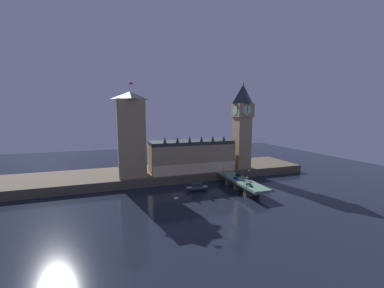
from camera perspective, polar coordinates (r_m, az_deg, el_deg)
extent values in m
plane|color=black|center=(143.22, -3.87, -11.97)|extent=(400.00, 400.00, 0.00)
cube|color=brown|center=(178.78, -7.16, -7.13)|extent=(220.00, 42.00, 5.77)
cube|color=tan|center=(174.17, -0.17, -3.18)|extent=(60.95, 22.02, 19.64)
cube|color=beige|center=(165.18, 1.08, -5.98)|extent=(60.95, 0.20, 7.07)
cube|color=#2D3338|center=(172.52, -0.17, 0.42)|extent=(60.95, 20.26, 2.40)
cone|color=#2D3338|center=(157.36, -6.60, 0.95)|extent=(2.40, 2.40, 4.32)
cone|color=#2D3338|center=(159.44, -3.54, 1.06)|extent=(2.40, 2.40, 4.32)
cone|color=#2D3338|center=(161.95, -0.57, 1.17)|extent=(2.40, 2.40, 4.32)
cone|color=#2D3338|center=(164.89, 2.31, 1.27)|extent=(2.40, 2.40, 4.32)
cone|color=#2D3338|center=(168.22, 5.07, 1.37)|extent=(2.40, 2.40, 4.32)
cone|color=#2D3338|center=(171.94, 7.73, 1.46)|extent=(2.40, 2.40, 4.32)
cube|color=tan|center=(185.08, 11.96, 0.36)|extent=(10.78, 10.78, 39.28)
cube|color=tan|center=(183.83, 12.16, 7.98)|extent=(12.72, 12.72, 9.89)
cylinder|color=#B7E5B7|center=(178.30, 13.25, 7.98)|extent=(6.78, 0.25, 6.78)
cylinder|color=#B7E5B7|center=(189.42, 11.14, 7.98)|extent=(6.78, 0.25, 6.78)
cylinder|color=#B7E5B7|center=(187.26, 13.88, 7.92)|extent=(0.25, 6.78, 6.78)
cylinder|color=#B7E5B7|center=(180.58, 10.38, 8.04)|extent=(0.25, 6.78, 6.78)
cube|color=black|center=(178.16, 13.29, 8.15)|extent=(0.36, 0.10, 5.09)
pyramid|color=#2D3338|center=(184.43, 12.27, 11.76)|extent=(12.72, 12.72, 14.44)
sphere|color=gold|center=(185.25, 12.34, 14.24)|extent=(1.60, 1.60, 1.60)
cube|color=tan|center=(162.17, -14.53, 1.40)|extent=(17.50, 17.50, 50.91)
pyramid|color=#2D3338|center=(161.85, -14.85, 11.31)|extent=(17.85, 17.85, 5.14)
cylinder|color=#99999E|center=(162.37, -14.91, 13.27)|extent=(0.24, 0.24, 6.00)
cube|color=red|center=(162.70, -14.54, 14.02)|extent=(2.00, 0.08, 1.20)
cube|color=slate|center=(152.67, 11.89, -8.75)|extent=(11.10, 46.00, 1.40)
cube|color=brown|center=(144.28, 14.24, -11.04)|extent=(9.43, 3.20, 4.75)
cube|color=brown|center=(153.54, 11.86, -9.85)|extent=(9.43, 3.20, 4.75)
cube|color=brown|center=(163.09, 9.78, -8.78)|extent=(9.43, 3.20, 4.75)
cube|color=navy|center=(153.42, 10.59, -8.16)|extent=(1.88, 4.31, 0.72)
cube|color=black|center=(153.27, 10.59, -7.94)|extent=(1.54, 1.94, 0.45)
cylinder|color=black|center=(154.18, 10.05, -8.15)|extent=(0.22, 0.64, 0.64)
cylinder|color=black|center=(155.03, 10.63, -8.08)|extent=(0.22, 0.64, 0.64)
cylinder|color=black|center=(151.93, 10.54, -8.39)|extent=(0.22, 0.64, 0.64)
cylinder|color=black|center=(152.79, 11.13, -8.32)|extent=(0.22, 0.64, 0.64)
cube|color=#235633|center=(140.84, 13.69, -9.61)|extent=(1.79, 4.70, 0.87)
cube|color=black|center=(140.65, 13.70, -9.35)|extent=(1.47, 2.12, 0.45)
cylinder|color=black|center=(141.66, 13.07, -9.62)|extent=(0.22, 0.64, 0.64)
cylinder|color=black|center=(142.54, 13.66, -9.53)|extent=(0.22, 0.64, 0.64)
cylinder|color=black|center=(139.31, 13.72, -9.92)|extent=(0.22, 0.64, 0.64)
cylinder|color=black|center=(140.20, 14.31, -9.83)|extent=(0.22, 0.64, 0.64)
cube|color=white|center=(150.04, 13.58, -8.59)|extent=(1.87, 4.09, 0.70)
cube|color=black|center=(149.88, 13.58, -8.38)|extent=(1.54, 1.84, 0.45)
cylinder|color=black|center=(149.54, 14.13, -8.75)|extent=(0.22, 0.64, 0.64)
cylinder|color=black|center=(148.60, 13.55, -8.83)|extent=(0.22, 0.64, 0.64)
cylinder|color=black|center=(151.58, 13.60, -8.51)|extent=(0.22, 0.64, 0.64)
cylinder|color=black|center=(150.66, 13.02, -8.59)|extent=(0.22, 0.64, 0.64)
cube|color=black|center=(160.69, 11.08, -7.44)|extent=(1.89, 4.35, 0.80)
cube|color=black|center=(160.53, 11.08, -7.23)|extent=(1.55, 1.96, 0.45)
cylinder|color=black|center=(160.07, 11.60, -7.61)|extent=(0.22, 0.64, 0.64)
cylinder|color=black|center=(159.19, 11.04, -7.68)|extent=(0.22, 0.64, 0.64)
cylinder|color=black|center=(162.32, 11.11, -7.39)|extent=(0.22, 0.64, 0.64)
cylinder|color=black|center=(161.45, 10.56, -7.46)|extent=(0.22, 0.64, 0.64)
cylinder|color=black|center=(140.86, 12.51, -9.65)|extent=(0.28, 0.28, 0.88)
cylinder|color=brown|center=(140.63, 12.52, -9.33)|extent=(0.38, 0.38, 0.73)
sphere|color=tan|center=(140.49, 12.52, -9.14)|extent=(0.24, 0.24, 0.24)
cylinder|color=black|center=(156.04, 13.19, -8.01)|extent=(0.28, 0.28, 0.82)
cylinder|color=black|center=(155.85, 13.20, -7.74)|extent=(0.38, 0.38, 0.68)
sphere|color=tan|center=(155.73, 13.20, -7.58)|extent=(0.22, 0.22, 0.22)
cylinder|color=black|center=(160.69, 8.08, -7.45)|extent=(0.28, 0.28, 0.78)
cylinder|color=gray|center=(160.51, 8.09, -7.20)|extent=(0.38, 0.38, 0.65)
sphere|color=tan|center=(160.40, 8.09, -7.05)|extent=(0.21, 0.21, 0.21)
cylinder|color=#2D3333|center=(137.74, 13.17, -10.14)|extent=(0.56, 0.56, 0.50)
cylinder|color=#2D3333|center=(136.96, 13.20, -9.05)|extent=(0.18, 0.18, 4.96)
sphere|color=#F9E5A3|center=(136.15, 13.24, -7.82)|extent=(0.60, 0.60, 0.60)
sphere|color=#F9E5A3|center=(136.01, 13.07, -7.99)|extent=(0.44, 0.44, 0.44)
sphere|color=#F9E5A3|center=(136.47, 13.39, -7.94)|extent=(0.44, 0.44, 0.44)
cylinder|color=#2D3333|center=(155.12, 13.60, -8.17)|extent=(0.56, 0.56, 0.50)
cylinder|color=#2D3333|center=(154.46, 13.63, -7.25)|extent=(0.18, 0.18, 4.65)
sphere|color=#F9E5A3|center=(153.78, 13.66, -6.22)|extent=(0.60, 0.60, 0.60)
sphere|color=#F9E5A3|center=(153.62, 13.51, -6.36)|extent=(0.44, 0.44, 0.44)
sphere|color=#F9E5A3|center=(154.10, 13.80, -6.33)|extent=(0.44, 0.44, 0.44)
cylinder|color=#2D3333|center=(162.40, 7.61, -7.34)|extent=(0.56, 0.56, 0.50)
cylinder|color=#2D3333|center=(161.63, 7.63, -6.25)|extent=(0.18, 0.18, 5.84)
sphere|color=#F9E5A3|center=(160.86, 7.65, -5.04)|extent=(0.60, 0.60, 0.60)
sphere|color=#F9E5A3|center=(160.74, 7.50, -5.18)|extent=(0.44, 0.44, 0.44)
sphere|color=#F9E5A3|center=(161.13, 7.79, -5.15)|extent=(0.44, 0.44, 0.44)
ellipsoid|color=#1E2842|center=(148.21, 1.25, -10.79)|extent=(15.04, 5.29, 2.42)
cube|color=tan|center=(147.88, 1.25, -10.39)|extent=(13.20, 4.34, 0.24)
cube|color=#2D333D|center=(147.48, 1.25, -9.90)|extent=(6.83, 3.05, 2.42)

